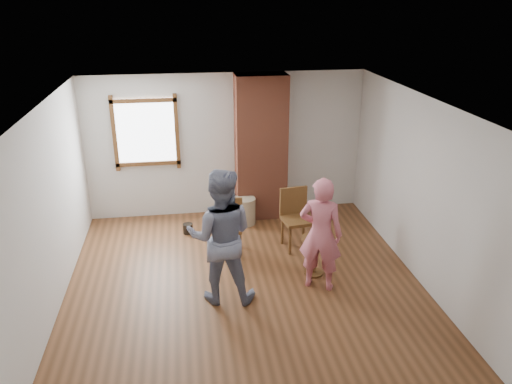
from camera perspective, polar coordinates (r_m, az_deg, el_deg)
The scene contains 12 objects.
ground at distance 7.14m, azimuth -1.11°, elevation -11.13°, with size 5.50×5.50×0.00m, color brown.
room_shell at distance 6.89m, azimuth -2.35°, elevation 4.33°, with size 5.04×5.52×2.62m.
brick_chimney at distance 8.92m, azimuth 0.55°, elevation 5.08°, with size 0.90×0.50×2.60m, color #AE583D.
stoneware_crock at distance 8.92m, azimuth -1.28°, elevation -2.17°, with size 0.38×0.38×0.49m, color tan.
dark_pot at distance 8.71m, azimuth -7.79°, elevation -4.16°, with size 0.17×0.17×0.17m, color black.
dining_chair_left at distance 7.93m, azimuth -3.04°, elevation -3.51°, with size 0.46×0.46×0.87m.
dining_chair_right at distance 8.07m, azimuth 4.56°, elevation -2.61°, with size 0.51×0.51×0.98m.
side_table at distance 7.35m, azimuth 6.71°, elevation -6.57°, with size 0.40×0.40×0.60m.
cake_plate at distance 7.26m, azimuth 6.78°, elevation -5.17°, with size 0.18×0.18×0.01m, color white.
cake_slice at distance 7.24m, azimuth 6.87°, elevation -4.93°, with size 0.08×0.07×0.06m, color white.
man at distance 6.53m, azimuth -4.04°, elevation -5.09°, with size 0.90×0.70×1.86m, color black.
person_pink at distance 6.88m, azimuth 7.39°, elevation -4.80°, with size 0.60×0.39×1.64m, color #CF6778.
Camera 1 is at (-0.75, -5.92, 3.91)m, focal length 35.00 mm.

